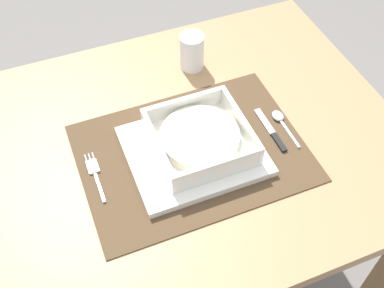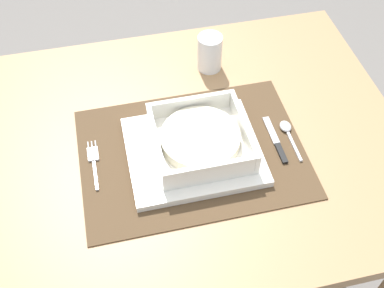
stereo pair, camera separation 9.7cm
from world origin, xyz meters
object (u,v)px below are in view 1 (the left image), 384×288
at_px(dining_table, 193,169).
at_px(butter_knife, 272,132).
at_px(fork, 95,173).
at_px(porridge_bowl, 200,139).
at_px(spoon, 280,120).
at_px(drinking_glass, 192,53).

relative_size(dining_table, butter_knife, 6.97).
xyz_separation_m(fork, butter_knife, (0.38, -0.04, 0.00)).
relative_size(dining_table, porridge_bowl, 4.73).
xyz_separation_m(spoon, butter_knife, (-0.03, -0.03, -0.00)).
xyz_separation_m(dining_table, porridge_bowl, (0.00, -0.04, 0.15)).
bearing_deg(spoon, butter_knife, -140.10).
bearing_deg(butter_knife, porridge_bowl, 172.06).
bearing_deg(dining_table, spoon, -8.57).
bearing_deg(butter_knife, fork, 172.53).
bearing_deg(spoon, porridge_bowl, -175.03).
height_order(dining_table, butter_knife, butter_knife).
relative_size(dining_table, drinking_glass, 10.04).
bearing_deg(porridge_bowl, drinking_glass, 71.84).
relative_size(dining_table, fork, 7.11).
xyz_separation_m(porridge_bowl, spoon, (0.19, 0.01, -0.03)).
relative_size(porridge_bowl, fork, 1.50).
bearing_deg(dining_table, butter_knife, -18.59).
height_order(porridge_bowl, drinking_glass, drinking_glass).
height_order(fork, butter_knife, butter_knife).
height_order(spoon, butter_knife, spoon).
relative_size(fork, butter_knife, 0.98).
relative_size(porridge_bowl, spoon, 1.72).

